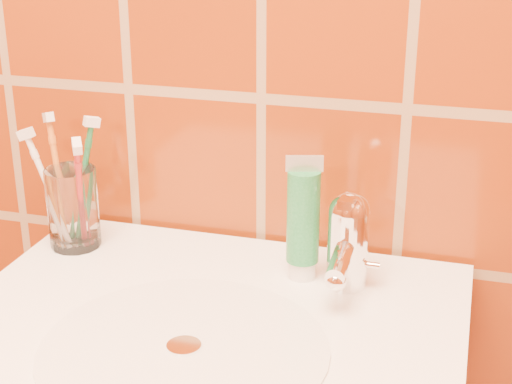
% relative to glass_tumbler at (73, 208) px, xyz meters
% --- Properties ---
extents(glass_tumbler, '(0.08, 0.08, 0.11)m').
position_rel_glass_tumbler_xyz_m(glass_tumbler, '(0.00, 0.00, 0.00)').
color(glass_tumbler, white).
rests_on(glass_tumbler, pedestal_sink).
extents(toothpaste_tube, '(0.04, 0.04, 0.16)m').
position_rel_glass_tumbler_xyz_m(toothpaste_tube, '(0.31, -0.00, 0.02)').
color(toothpaste_tube, white).
rests_on(toothpaste_tube, pedestal_sink).
extents(faucet, '(0.05, 0.11, 0.12)m').
position_rel_glass_tumbler_xyz_m(faucet, '(0.36, -0.01, 0.01)').
color(faucet, white).
rests_on(faucet, pedestal_sink).
extents(toothbrush_0, '(0.10, 0.10, 0.18)m').
position_rel_glass_tumbler_xyz_m(toothbrush_0, '(0.01, 0.02, 0.03)').
color(toothbrush_0, '#1B6739').
rests_on(toothbrush_0, glass_tumbler).
extents(toothbrush_1, '(0.12, 0.14, 0.18)m').
position_rel_glass_tumbler_xyz_m(toothbrush_1, '(0.02, -0.02, 0.03)').
color(toothbrush_1, '#A52323').
rests_on(toothbrush_1, glass_tumbler).
extents(toothbrush_2, '(0.11, 0.11, 0.19)m').
position_rel_glass_tumbler_xyz_m(toothbrush_2, '(-0.02, 0.01, 0.03)').
color(toothbrush_2, orange).
rests_on(toothbrush_2, glass_tumbler).
extents(toothbrush_3, '(0.08, 0.08, 0.16)m').
position_rel_glass_tumbler_xyz_m(toothbrush_3, '(-0.03, -0.01, 0.03)').
color(toothbrush_3, white).
rests_on(toothbrush_3, glass_tumbler).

